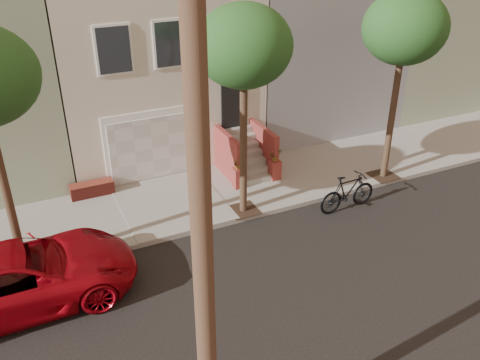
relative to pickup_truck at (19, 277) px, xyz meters
name	(u,v)px	position (x,y,z in m)	size (l,w,h in m)	color
ground	(274,299)	(5.61, -2.49, -0.77)	(90.00, 90.00, 0.00)	black
sidewalk	(197,198)	(5.61, 2.86, -0.70)	(40.00, 3.70, 0.15)	gray
house_row	(140,50)	(5.61, 8.70, 2.87)	(33.10, 11.70, 7.00)	beige
tree_mid	(244,48)	(6.61, 1.41, 4.48)	(2.70, 2.57, 6.30)	#2D2116
tree_right	(405,29)	(12.11, 1.41, 4.48)	(2.70, 2.57, 6.30)	#2D2116
pickup_truck	(19,277)	(0.00, 0.00, 0.00)	(2.56, 5.56, 1.55)	#9A0610
motorcycle	(348,192)	(9.73, 0.29, -0.15)	(0.58, 2.07, 1.24)	black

